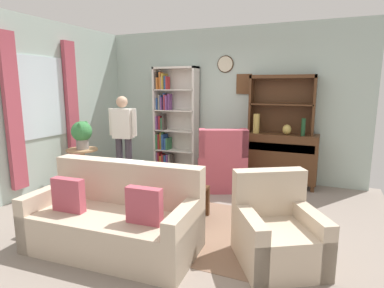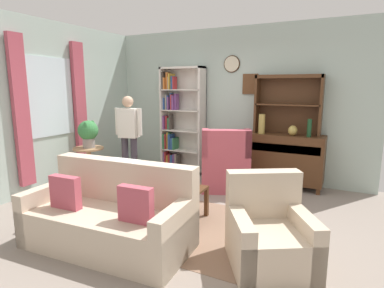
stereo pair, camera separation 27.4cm
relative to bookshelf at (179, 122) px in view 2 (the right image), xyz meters
name	(u,v)px [view 2 (the right image)]	position (x,y,z in m)	size (l,w,h in m)	color
ground_plane	(179,214)	(1.09, -1.94, -1.02)	(5.40, 4.60, 0.02)	gray
wall_back	(234,103)	(1.09, 0.19, 0.39)	(5.00, 0.09, 2.80)	#ADC1B7
wall_left	(47,106)	(-1.43, -1.93, 0.38)	(0.16, 4.20, 2.80)	#ADC1B7
area_rug	(181,224)	(1.29, -2.24, -1.01)	(2.35, 1.71, 0.01)	#846651
bookshelf	(179,122)	(0.00, 0.00, 0.00)	(0.90, 0.30, 2.10)	silver
sideboard	(284,158)	(2.12, -0.08, -0.51)	(1.30, 0.45, 0.92)	#4C2D19
sideboard_hutch	(289,96)	(2.12, 0.03, 0.54)	(1.10, 0.26, 1.00)	#4C2D19
vase_tall	(262,124)	(1.73, -0.16, 0.07)	(0.11, 0.11, 0.34)	tan
vase_round	(293,130)	(2.25, -0.15, -0.01)	(0.15, 0.15, 0.17)	tan
bottle_wine	(309,128)	(2.51, -0.17, 0.05)	(0.07, 0.07, 0.29)	#194223
couch_floral	(111,218)	(0.85, -3.04, -0.70)	(1.85, 0.97, 0.90)	beige
armchair_floral	(269,236)	(2.49, -2.63, -0.73)	(1.04, 1.05, 0.88)	beige
wingback_chair	(225,167)	(1.28, -0.69, -0.63)	(1.04, 1.05, 1.05)	#B74C5B
plant_stand	(89,162)	(-0.95, -1.55, -0.60)	(0.52, 0.52, 0.67)	#A87F56
potted_plant_large	(88,132)	(-0.93, -1.54, -0.06)	(0.34, 0.34, 0.48)	gray
potted_plant_small	(114,171)	(-0.73, -1.18, -0.83)	(0.23, 0.23, 0.32)	gray
person_reading	(129,133)	(-0.44, -1.06, -0.11)	(0.53, 0.26, 1.56)	#38333D
coffee_table	(174,192)	(1.09, -2.07, -0.66)	(0.80, 0.50, 0.42)	#4C2D19
book_stack	(167,184)	(1.02, -2.16, -0.54)	(0.18, 0.15, 0.10)	gold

